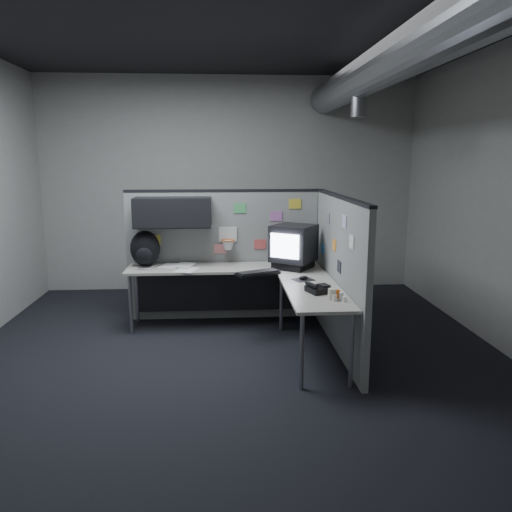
{
  "coord_description": "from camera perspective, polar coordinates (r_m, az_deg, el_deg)",
  "views": [
    {
      "loc": [
        -0.11,
        -4.83,
        2.01
      ],
      "look_at": [
        0.24,
        0.35,
        0.98
      ],
      "focal_mm": 35.0,
      "sensor_mm": 36.0,
      "label": 1
    }
  ],
  "objects": [
    {
      "name": "mouse",
      "position": [
        5.34,
        5.44,
        -2.57
      ],
      "size": [
        0.26,
        0.24,
        0.05
      ],
      "rotation": [
        0.0,
        0.0,
        -0.37
      ],
      "color": "black",
      "rests_on": "desk"
    },
    {
      "name": "partition_right",
      "position": [
        5.33,
        9.4,
        -1.89
      ],
      "size": [
        0.07,
        2.23,
        1.63
      ],
      "color": "gray",
      "rests_on": "ground"
    },
    {
      "name": "bottles",
      "position": [
        4.64,
        9.5,
        -4.56
      ],
      "size": [
        0.13,
        0.17,
        0.08
      ],
      "rotation": [
        0.0,
        0.0,
        -0.22
      ],
      "color": "silver",
      "rests_on": "desk"
    },
    {
      "name": "backpack",
      "position": [
        6.06,
        -12.56,
        0.75
      ],
      "size": [
        0.41,
        0.4,
        0.43
      ],
      "rotation": [
        0.0,
        0.0,
        -0.3
      ],
      "color": "black",
      "rests_on": "desk"
    },
    {
      "name": "papers",
      "position": [
        6.01,
        -9.58,
        -1.2
      ],
      "size": [
        0.79,
        0.59,
        0.01
      ],
      "rotation": [
        0.0,
        0.0,
        -0.29
      ],
      "color": "white",
      "rests_on": "desk"
    },
    {
      "name": "desk",
      "position": [
        5.71,
        -1.15,
        -2.96
      ],
      "size": [
        2.31,
        2.11,
        0.73
      ],
      "color": "#A4A194",
      "rests_on": "ground"
    },
    {
      "name": "phone",
      "position": [
        4.86,
        7.08,
        -3.73
      ],
      "size": [
        0.25,
        0.26,
        0.1
      ],
      "rotation": [
        0.0,
        0.0,
        0.19
      ],
      "color": "black",
      "rests_on": "desk"
    },
    {
      "name": "partition_back",
      "position": [
        6.15,
        -5.13,
        1.66
      ],
      "size": [
        2.44,
        0.42,
        1.63
      ],
      "color": "gray",
      "rests_on": "ground"
    },
    {
      "name": "cup",
      "position": [
        4.63,
        8.67,
        -4.34
      ],
      "size": [
        0.09,
        0.09,
        0.1
      ],
      "primitive_type": "cylinder",
      "rotation": [
        0.0,
        0.0,
        0.25
      ],
      "color": "beige",
      "rests_on": "desk"
    },
    {
      "name": "monitor",
      "position": [
        5.85,
        4.31,
        1.15
      ],
      "size": [
        0.62,
        0.62,
        0.51
      ],
      "rotation": [
        0.0,
        0.0,
        0.2
      ],
      "color": "black",
      "rests_on": "desk"
    },
    {
      "name": "room",
      "position": [
        4.88,
        4.1,
        12.17
      ],
      "size": [
        5.62,
        5.62,
        3.22
      ],
      "color": "black",
      "rests_on": "ground"
    },
    {
      "name": "keyboard",
      "position": [
        5.54,
        0.21,
        -1.96
      ],
      "size": [
        0.52,
        0.37,
        0.04
      ],
      "rotation": [
        0.0,
        0.0,
        -0.36
      ],
      "color": "black",
      "rests_on": "desk"
    }
  ]
}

